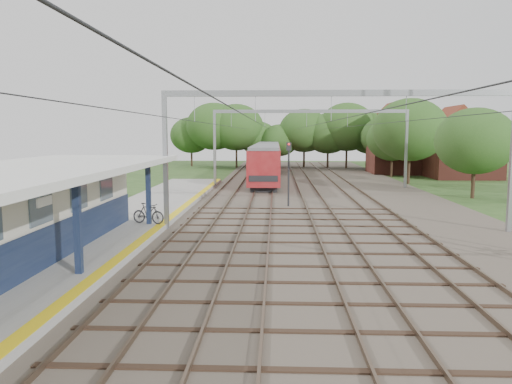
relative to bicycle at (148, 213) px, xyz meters
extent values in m
plane|color=#2D4C1E|center=(5.93, -15.00, -0.88)|extent=(160.00, 160.00, 0.00)
cube|color=#473D33|center=(9.93, 15.00, -0.83)|extent=(18.00, 90.00, 0.10)
cube|color=gray|center=(-1.57, -1.00, -0.70)|extent=(5.00, 52.00, 0.35)
cube|color=yellow|center=(0.68, -1.00, -0.52)|extent=(0.45, 52.00, 0.01)
cube|color=beige|center=(-2.97, -8.00, 1.17)|extent=(3.20, 18.00, 3.40)
cube|color=#121D39|center=(-1.35, -8.00, 0.17)|extent=(0.06, 18.00, 1.40)
cube|color=slate|center=(-1.34, -8.00, 1.67)|extent=(0.05, 16.00, 1.30)
cube|color=#121D39|center=(0.03, -9.00, 1.07)|extent=(0.22, 0.22, 3.20)
cube|color=#121D39|center=(0.03, 0.00, 1.07)|extent=(0.22, 0.22, 3.20)
cube|color=silver|center=(-1.87, -9.00, 2.79)|extent=(6.40, 20.00, 0.24)
cube|color=white|center=(-0.07, -11.00, 2.12)|extent=(0.06, 0.85, 0.26)
cube|color=brown|center=(1.71, 15.00, -0.70)|extent=(0.07, 88.00, 0.15)
cube|color=brown|center=(3.15, 15.00, -0.70)|extent=(0.07, 88.00, 0.15)
cube|color=brown|center=(4.71, 15.00, -0.70)|extent=(0.07, 88.00, 0.15)
cube|color=brown|center=(6.15, 15.00, -0.70)|extent=(0.07, 88.00, 0.15)
cube|color=brown|center=(8.41, 15.00, -0.70)|extent=(0.07, 88.00, 0.15)
cube|color=brown|center=(9.85, 15.00, -0.70)|extent=(0.07, 88.00, 0.15)
cube|color=brown|center=(12.01, 15.00, -0.70)|extent=(0.07, 88.00, 0.15)
cube|color=brown|center=(13.45, 15.00, -0.70)|extent=(0.07, 88.00, 0.15)
cube|color=gray|center=(0.93, 0.00, 2.62)|extent=(0.22, 0.22, 7.00)
cube|color=gray|center=(17.93, 0.00, 2.62)|extent=(0.22, 0.22, 7.00)
cube|color=gray|center=(9.43, 0.00, 5.97)|extent=(17.00, 0.20, 0.30)
cube|color=gray|center=(0.93, 20.00, 2.62)|extent=(0.22, 0.22, 7.00)
cube|color=gray|center=(17.93, 20.00, 2.62)|extent=(0.22, 0.22, 7.00)
cube|color=gray|center=(9.43, 20.00, 5.97)|extent=(17.00, 0.20, 0.30)
cylinder|color=black|center=(2.43, 15.00, 4.62)|extent=(0.02, 88.00, 0.02)
cylinder|color=black|center=(5.43, 15.00, 4.62)|extent=(0.02, 88.00, 0.02)
cylinder|color=black|center=(9.13, 15.00, 4.62)|extent=(0.02, 88.00, 0.02)
cylinder|color=black|center=(12.73, 15.00, 4.62)|extent=(0.02, 88.00, 0.02)
cylinder|color=#382619|center=(-4.07, 46.00, 0.56)|extent=(0.28, 0.28, 2.88)
ellipsoid|color=#284F1C|center=(-4.07, 46.00, 4.08)|extent=(6.72, 6.72, 5.76)
cylinder|color=#382619|center=(1.93, 48.00, 0.38)|extent=(0.28, 0.28, 2.52)
ellipsoid|color=#284F1C|center=(1.93, 48.00, 3.46)|extent=(5.88, 5.88, 5.04)
cylinder|color=#382619|center=(7.93, 45.00, 0.74)|extent=(0.28, 0.28, 3.24)
ellipsoid|color=#284F1C|center=(7.93, 45.00, 4.70)|extent=(7.56, 7.56, 6.48)
cylinder|color=#382619|center=(13.93, 47.00, 0.47)|extent=(0.28, 0.28, 2.70)
ellipsoid|color=#284F1C|center=(13.93, 47.00, 3.77)|extent=(6.30, 6.30, 5.40)
cylinder|color=#382619|center=(20.43, 23.00, 0.38)|extent=(0.28, 0.28, 2.52)
ellipsoid|color=#284F1C|center=(20.43, 23.00, 3.46)|extent=(5.88, 5.88, 5.04)
cylinder|color=#382619|center=(20.93, 39.00, 0.56)|extent=(0.28, 0.28, 2.88)
ellipsoid|color=#284F1C|center=(20.93, 39.00, 4.08)|extent=(6.72, 6.72, 5.76)
cube|color=brown|center=(26.93, 31.00, 1.37)|extent=(7.00, 6.00, 4.50)
cube|color=maroon|center=(26.93, 31.00, 4.52)|extent=(4.99, 6.12, 4.99)
cube|color=brown|center=(21.93, 37.00, 1.62)|extent=(8.00, 6.00, 5.00)
cube|color=maroon|center=(21.93, 37.00, 5.02)|extent=(5.52, 6.12, 5.52)
imported|color=black|center=(0.00, 0.00, 0.00)|extent=(1.83, 0.98, 1.06)
cube|color=black|center=(5.43, 23.65, -0.56)|extent=(2.20, 15.71, 0.44)
cube|color=maroon|center=(5.43, 23.65, 1.15)|extent=(2.75, 17.08, 2.97)
cube|color=black|center=(5.43, 23.65, 1.45)|extent=(2.79, 15.71, 0.85)
cube|color=slate|center=(5.43, 23.65, 2.76)|extent=(2.53, 17.08, 0.28)
cube|color=black|center=(5.43, 41.33, -0.56)|extent=(2.20, 15.71, 0.44)
cube|color=maroon|center=(5.43, 41.33, 1.15)|extent=(2.75, 17.08, 2.97)
cube|color=black|center=(5.43, 41.33, 1.45)|extent=(2.79, 15.71, 0.85)
cube|color=slate|center=(5.43, 41.33, 2.76)|extent=(2.53, 17.08, 0.28)
cylinder|color=black|center=(7.28, 8.18, 1.10)|extent=(0.14, 0.14, 3.96)
cube|color=black|center=(7.28, 8.18, 3.18)|extent=(0.32, 0.23, 0.54)
sphere|color=red|center=(7.28, 8.08, 3.33)|extent=(0.14, 0.14, 0.14)
camera|label=1|loc=(6.48, -24.68, 4.03)|focal=35.00mm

